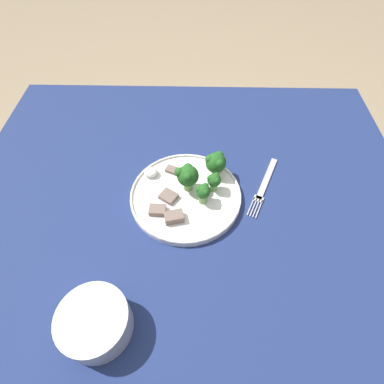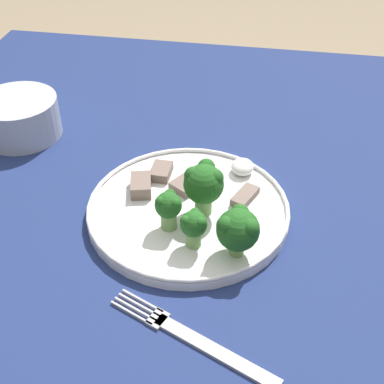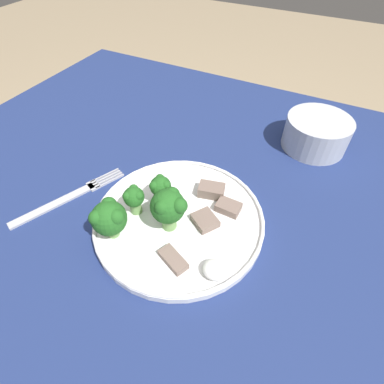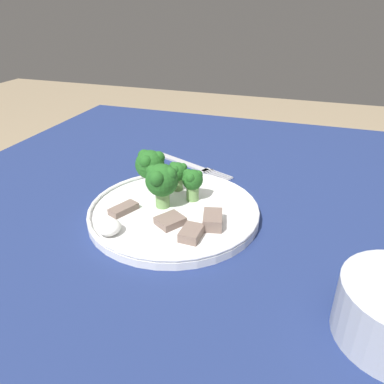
% 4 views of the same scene
% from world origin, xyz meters
% --- Properties ---
extents(table, '(1.12, 0.98, 0.76)m').
position_xyz_m(table, '(0.00, 0.00, 0.65)').
color(table, navy).
rests_on(table, ground_plane).
extents(dinner_plate, '(0.27, 0.27, 0.02)m').
position_xyz_m(dinner_plate, '(0.01, -0.02, 0.77)').
color(dinner_plate, white).
rests_on(dinner_plate, table).
extents(fork, '(0.10, 0.19, 0.00)m').
position_xyz_m(fork, '(-0.19, -0.06, 0.76)').
color(fork, '#B2B2B7').
rests_on(fork, table).
extents(broccoli_floret_near_rim_left, '(0.05, 0.05, 0.06)m').
position_xyz_m(broccoli_floret_near_rim_left, '(-0.07, -0.09, 0.81)').
color(broccoli_floret_near_rim_left, '#709E56').
rests_on(broccoli_floret_near_rim_left, dinner_plate).
extents(broccoli_floret_center_left, '(0.03, 0.03, 0.05)m').
position_xyz_m(broccoli_floret_center_left, '(-0.06, -0.04, 0.80)').
color(broccoli_floret_center_left, '#709E56').
rests_on(broccoli_floret_center_left, dinner_plate).
extents(broccoli_floret_back_left, '(0.03, 0.03, 0.05)m').
position_xyz_m(broccoli_floret_back_left, '(-0.04, -0.00, 0.80)').
color(broccoli_floret_back_left, '#709E56').
rests_on(broccoli_floret_back_left, dinner_plate).
extents(broccoli_floret_front_left, '(0.05, 0.05, 0.07)m').
position_xyz_m(broccoli_floret_front_left, '(0.00, -0.04, 0.82)').
color(broccoli_floret_front_left, '#709E56').
rests_on(broccoli_floret_front_left, dinner_plate).
extents(meat_slice_front_slice, '(0.05, 0.04, 0.02)m').
position_xyz_m(meat_slice_front_slice, '(0.03, 0.05, 0.78)').
color(meat_slice_front_slice, '#756056').
rests_on(meat_slice_front_slice, dinner_plate).
extents(meat_slice_middle_slice, '(0.05, 0.05, 0.01)m').
position_xyz_m(meat_slice_middle_slice, '(0.05, -0.01, 0.77)').
color(meat_slice_middle_slice, '#756056').
rests_on(meat_slice_middle_slice, dinner_plate).
extents(meat_slice_rear_slice, '(0.05, 0.04, 0.01)m').
position_xyz_m(meat_slice_rear_slice, '(0.04, -0.09, 0.77)').
color(meat_slice_rear_slice, '#756056').
rests_on(meat_slice_rear_slice, dinner_plate).
extents(meat_slice_edge_slice, '(0.04, 0.03, 0.01)m').
position_xyz_m(meat_slice_edge_slice, '(0.07, 0.03, 0.78)').
color(meat_slice_edge_slice, '#756056').
rests_on(meat_slice_edge_slice, dinner_plate).
extents(sauce_dollop, '(0.04, 0.03, 0.02)m').
position_xyz_m(sauce_dollop, '(0.10, -0.08, 0.78)').
color(sauce_dollop, white).
rests_on(sauce_dollop, dinner_plate).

